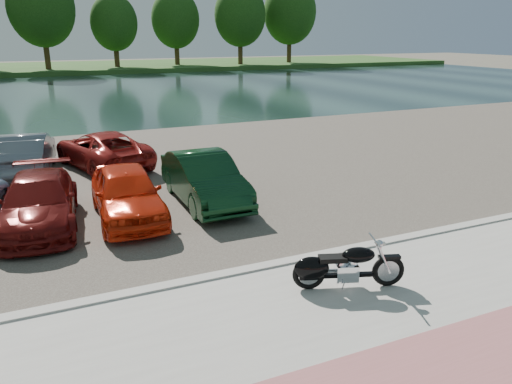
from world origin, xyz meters
TOP-DOWN VIEW (x-y plane):
  - ground at (0.00, 0.00)m, footprint 200.00×200.00m
  - promenade at (0.00, -1.00)m, footprint 60.00×6.00m
  - pink_path at (0.00, -2.50)m, footprint 60.00×2.00m
  - kerb at (0.00, 2.00)m, footprint 60.00×0.30m
  - parking_lot at (0.00, 11.00)m, footprint 60.00×18.00m
  - river at (0.00, 40.00)m, footprint 120.00×40.00m
  - far_bank at (0.00, 72.00)m, footprint 120.00×24.00m
  - far_trees at (4.36, 65.79)m, footprint 70.25×10.68m
  - motorcycle at (-0.43, 0.50)m, footprint 2.25×1.06m
  - car_3 at (-5.86, 6.91)m, footprint 2.40×4.93m
  - car_4 at (-3.56, 6.54)m, footprint 1.93×4.47m
  - car_5 at (-1.11, 6.97)m, footprint 1.65×4.67m
  - car_9 at (-6.08, 12.94)m, footprint 2.23×4.82m
  - car_10 at (-3.38, 12.76)m, footprint 3.63×5.53m

SIDE VIEW (x-z plane):
  - ground at x=0.00m, z-range 0.00..0.00m
  - river at x=0.00m, z-range 0.00..0.00m
  - parking_lot at x=0.00m, z-range 0.00..0.04m
  - promenade at x=0.00m, z-range 0.00..0.10m
  - kerb at x=0.00m, z-range 0.00..0.14m
  - pink_path at x=0.00m, z-range 0.10..0.11m
  - far_bank at x=0.00m, z-range 0.00..0.60m
  - motorcycle at x=-0.43m, z-range 0.04..1.09m
  - car_3 at x=-5.86m, z-range 0.04..1.42m
  - car_10 at x=-3.38m, z-range 0.04..1.45m
  - car_4 at x=-3.56m, z-range 0.04..1.54m
  - car_9 at x=-6.08m, z-range 0.04..1.57m
  - car_5 at x=-1.11m, z-range 0.04..1.58m
  - far_trees at x=4.36m, z-range 1.23..13.75m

